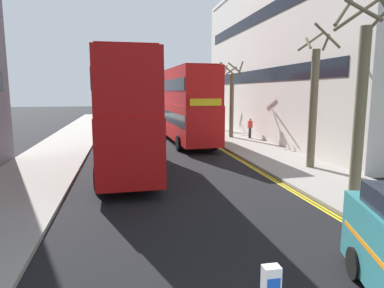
# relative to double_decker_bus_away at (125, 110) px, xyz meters

# --- Properties ---
(sidewalk_right) EXTENTS (4.00, 80.00, 0.14)m
(sidewalk_right) POSITION_rel_double_decker_bus_away_xyz_m (8.65, 1.41, -2.96)
(sidewalk_right) COLOR gray
(sidewalk_right) RESTS_ON ground
(sidewalk_left) EXTENTS (4.00, 80.00, 0.14)m
(sidewalk_left) POSITION_rel_double_decker_bus_away_xyz_m (-4.35, 1.41, -2.96)
(sidewalk_left) COLOR gray
(sidewalk_left) RESTS_ON ground
(kerb_line_outer) EXTENTS (0.10, 56.00, 0.01)m
(kerb_line_outer) POSITION_rel_double_decker_bus_away_xyz_m (6.55, -0.59, -3.03)
(kerb_line_outer) COLOR yellow
(kerb_line_outer) RESTS_ON ground
(kerb_line_inner) EXTENTS (0.10, 56.00, 0.01)m
(kerb_line_inner) POSITION_rel_double_decker_bus_away_xyz_m (6.39, -0.59, -3.03)
(kerb_line_inner) COLOR yellow
(kerb_line_inner) RESTS_ON ground
(double_decker_bus_away) EXTENTS (2.95, 10.85, 5.64)m
(double_decker_bus_away) POSITION_rel_double_decker_bus_away_xyz_m (0.00, 0.00, 0.00)
(double_decker_bus_away) COLOR #B20F0F
(double_decker_bus_away) RESTS_ON ground
(double_decker_bus_oncoming) EXTENTS (3.17, 10.91, 5.64)m
(double_decker_bus_oncoming) POSITION_rel_double_decker_bus_away_xyz_m (4.55, 8.35, 0.00)
(double_decker_bus_oncoming) COLOR red
(double_decker_bus_oncoming) RESTS_ON ground
(pedestrian_far) EXTENTS (0.34, 0.22, 1.62)m
(pedestrian_far) POSITION_rel_double_decker_bus_away_xyz_m (10.03, 9.01, -2.04)
(pedestrian_far) COLOR #2D2D38
(pedestrian_far) RESTS_ON sidewalk_right
(street_tree_near) EXTENTS (1.86, 2.20, 5.34)m
(street_tree_near) POSITION_rel_double_decker_bus_away_xyz_m (8.53, 17.29, -0.45)
(street_tree_near) COLOR #6B6047
(street_tree_near) RESTS_ON sidewalk_right
(street_tree_mid) EXTENTS (2.14, 1.94, 7.03)m
(street_tree_mid) POSITION_rel_double_decker_bus_away_xyz_m (7.57, -7.25, 0.48)
(street_tree_mid) COLOR #6B6047
(street_tree_mid) RESTS_ON sidewalk_right
(street_tree_far) EXTENTS (1.54, 1.66, 6.92)m
(street_tree_far) POSITION_rel_double_decker_bus_away_xyz_m (9.18, -1.74, 0.29)
(street_tree_far) COLOR #6B6047
(street_tree_far) RESTS_ON sidewalk_right
(street_tree_distant) EXTENTS (1.82, 1.80, 6.18)m
(street_tree_distant) POSITION_rel_double_decker_bus_away_xyz_m (8.71, 9.90, 0.12)
(street_tree_distant) COLOR #6B6047
(street_tree_distant) RESTS_ON sidewalk_right
(townhouse_terrace_right) EXTENTS (10.08, 28.00, 13.58)m
(townhouse_terrace_right) POSITION_rel_double_decker_bus_away_xyz_m (15.64, 10.09, 3.76)
(townhouse_terrace_right) COLOR silver
(townhouse_terrace_right) RESTS_ON ground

